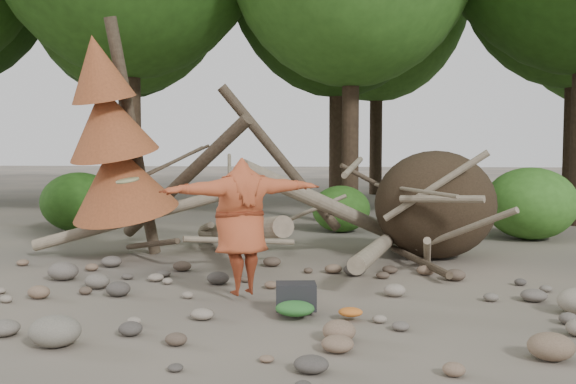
# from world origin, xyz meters

# --- Properties ---
(ground) EXTENTS (120.00, 120.00, 0.00)m
(ground) POSITION_xyz_m (0.00, 0.00, 0.00)
(ground) COLOR #514C44
(ground) RESTS_ON ground
(deadfall_pile) EXTENTS (8.55, 5.24, 3.30)m
(deadfall_pile) POSITION_xyz_m (2.02, 4.24, 0.95)
(deadfall_pile) COLOR #332619
(deadfall_pile) RESTS_ON ground
(dead_conifer) EXTENTS (2.06, 2.16, 4.35)m
(dead_conifer) POSITION_xyz_m (-3.12, 3.37, 2.11)
(dead_conifer) COLOR #4C3F30
(dead_conifer) RESTS_ON ground
(bush_left) EXTENTS (1.80, 1.80, 1.44)m
(bush_left) POSITION_xyz_m (-5.50, 7.20, 0.72)
(bush_left) COLOR #244F15
(bush_left) RESTS_ON ground
(bush_mid) EXTENTS (1.40, 1.40, 1.12)m
(bush_mid) POSITION_xyz_m (0.80, 7.80, 0.56)
(bush_mid) COLOR #2F641C
(bush_mid) RESTS_ON ground
(bush_right) EXTENTS (2.00, 2.00, 1.60)m
(bush_right) POSITION_xyz_m (5.00, 7.00, 0.80)
(bush_right) COLOR #3B7624
(bush_right) RESTS_ON ground
(frisbee_thrower) EXTENTS (2.65, 1.68, 1.82)m
(frisbee_thrower) POSITION_xyz_m (-0.36, 0.77, 0.99)
(frisbee_thrower) COLOR #AC4726
(frisbee_thrower) RESTS_ON ground
(backpack) EXTENTS (0.53, 0.39, 0.32)m
(backpack) POSITION_xyz_m (0.44, 0.10, 0.16)
(backpack) COLOR black
(backpack) RESTS_ON ground
(cloth_green) EXTENTS (0.47, 0.39, 0.17)m
(cloth_green) POSITION_xyz_m (0.45, -0.17, 0.09)
(cloth_green) COLOR #296327
(cloth_green) RESTS_ON ground
(cloth_orange) EXTENTS (0.29, 0.24, 0.11)m
(cloth_orange) POSITION_xyz_m (1.10, -0.13, 0.05)
(cloth_orange) COLOR #C46321
(cloth_orange) RESTS_ON ground
(boulder_front_left) EXTENTS (0.53, 0.48, 0.32)m
(boulder_front_left) POSITION_xyz_m (-1.90, -1.44, 0.16)
(boulder_front_left) COLOR slate
(boulder_front_left) RESTS_ON ground
(boulder_front_right) EXTENTS (0.44, 0.40, 0.26)m
(boulder_front_right) POSITION_xyz_m (3.02, -1.34, 0.13)
(boulder_front_right) COLOR brown
(boulder_front_right) RESTS_ON ground
(boulder_mid_left) EXTENTS (0.46, 0.42, 0.28)m
(boulder_mid_left) POSITION_xyz_m (-3.31, 1.72, 0.14)
(boulder_mid_left) COLOR #655D55
(boulder_mid_left) RESTS_ON ground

